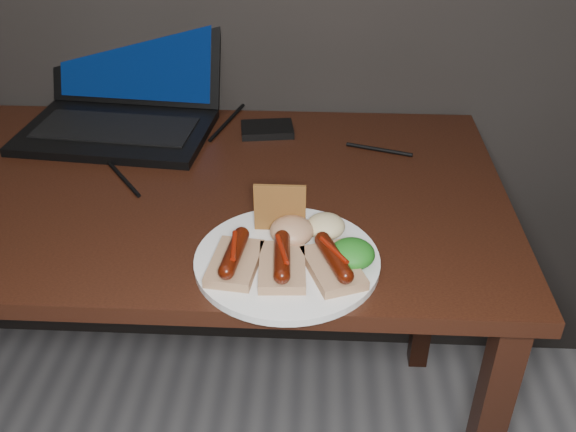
# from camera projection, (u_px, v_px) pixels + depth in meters

# --- Properties ---
(desk) EXTENTS (1.40, 0.70, 0.75)m
(desk) POSITION_uv_depth(u_px,v_px,m) (141.00, 223.00, 1.27)
(desk) COLOR #36180D
(desk) RESTS_ON ground
(laptop) EXTENTS (0.43, 0.38, 0.25)m
(laptop) POSITION_uv_depth(u_px,v_px,m) (123.00, 102.00, 1.41)
(laptop) COLOR black
(laptop) RESTS_ON desk
(hard_drive) EXTENTS (0.12, 0.09, 0.02)m
(hard_drive) POSITION_uv_depth(u_px,v_px,m) (267.00, 129.00, 1.40)
(hard_drive) COLOR black
(hard_drive) RESTS_ON desk
(desk_cables) EXTENTS (1.04, 0.45, 0.01)m
(desk_cables) POSITION_uv_depth(u_px,v_px,m) (148.00, 148.00, 1.34)
(desk_cables) COLOR black
(desk_cables) RESTS_ON desk
(plate) EXTENTS (0.35, 0.35, 0.01)m
(plate) POSITION_uv_depth(u_px,v_px,m) (287.00, 260.00, 1.01)
(plate) COLOR white
(plate) RESTS_ON desk
(bread_sausage_left) EXTENTS (0.08, 0.12, 0.04)m
(bread_sausage_left) POSITION_uv_depth(u_px,v_px,m) (235.00, 258.00, 0.98)
(bread_sausage_left) COLOR tan
(bread_sausage_left) RESTS_ON plate
(bread_sausage_center) EXTENTS (0.08, 0.12, 0.04)m
(bread_sausage_center) POSITION_uv_depth(u_px,v_px,m) (282.00, 262.00, 0.97)
(bread_sausage_center) COLOR tan
(bread_sausage_center) RESTS_ON plate
(bread_sausage_right) EXTENTS (0.11, 0.13, 0.04)m
(bread_sausage_right) POSITION_uv_depth(u_px,v_px,m) (333.00, 263.00, 0.97)
(bread_sausage_right) COLOR tan
(bread_sausage_right) RESTS_ON plate
(crispbread) EXTENTS (0.08, 0.01, 0.08)m
(crispbread) POSITION_uv_depth(u_px,v_px,m) (280.00, 208.00, 1.05)
(crispbread) COLOR #A4602D
(crispbread) RESTS_ON plate
(salad_greens) EXTENTS (0.07, 0.07, 0.04)m
(salad_greens) POSITION_uv_depth(u_px,v_px,m) (352.00, 254.00, 0.98)
(salad_greens) COLOR #165E12
(salad_greens) RESTS_ON plate
(salsa_mound) EXTENTS (0.07, 0.07, 0.04)m
(salsa_mound) POSITION_uv_depth(u_px,v_px,m) (292.00, 231.00, 1.03)
(salsa_mound) COLOR maroon
(salsa_mound) RESTS_ON plate
(coleslaw_mound) EXTENTS (0.06, 0.06, 0.04)m
(coleslaw_mound) POSITION_uv_depth(u_px,v_px,m) (326.00, 226.00, 1.05)
(coleslaw_mound) COLOR #EDEACD
(coleslaw_mound) RESTS_ON plate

